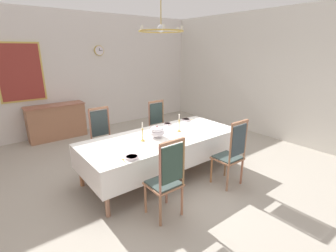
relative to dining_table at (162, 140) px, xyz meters
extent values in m
cube|color=#ACA497|center=(0.00, 0.02, -0.72)|extent=(7.06, 7.10, 0.04)
cube|color=silver|center=(0.00, 3.62, 0.92)|extent=(7.06, 0.08, 3.24)
cube|color=silver|center=(3.57, 0.02, 0.92)|extent=(0.08, 7.10, 3.24)
cylinder|color=#9D6E56|center=(-1.35, -0.52, -0.33)|extent=(0.07, 0.07, 0.74)
cylinder|color=#A76854|center=(1.35, -0.52, -0.33)|extent=(0.07, 0.07, 0.74)
cylinder|color=#AC6C45|center=(-1.35, 0.52, -0.33)|extent=(0.07, 0.07, 0.74)
cylinder|color=#A37049|center=(1.35, 0.52, -0.33)|extent=(0.07, 0.07, 0.74)
cube|color=#A36D4D|center=(0.00, 0.00, 0.00)|extent=(2.78, 1.12, 0.08)
cube|color=#A26C4E|center=(0.00, 0.00, 0.05)|extent=(2.90, 1.24, 0.03)
cube|color=white|center=(0.00, 0.00, 0.07)|extent=(2.92, 1.26, 0.00)
cube|color=white|center=(0.00, -0.62, -0.15)|extent=(2.92, 0.00, 0.43)
cube|color=white|center=(0.00, 0.62, -0.15)|extent=(2.92, 0.00, 0.43)
cube|color=white|center=(-1.45, 0.00, -0.15)|extent=(0.00, 1.26, 0.43)
cube|color=white|center=(1.45, 0.00, -0.15)|extent=(0.00, 1.26, 0.43)
cylinder|color=#A57152|center=(-0.88, -0.78, -0.47)|extent=(0.04, 0.04, 0.47)
cylinder|color=#A76C56|center=(-0.50, -0.78, -0.47)|extent=(0.04, 0.04, 0.47)
cylinder|color=#9A694C|center=(-0.88, -1.14, -0.47)|extent=(0.04, 0.04, 0.47)
cylinder|color=#A96D51|center=(-0.50, -1.14, -0.47)|extent=(0.04, 0.04, 0.47)
cube|color=#A26C4E|center=(-0.69, -0.96, -0.22)|extent=(0.44, 0.42, 0.03)
cube|color=#364441|center=(-0.69, -0.96, -0.19)|extent=(0.40, 0.38, 0.02)
cylinder|color=#A56654|center=(-0.88, -1.15, 0.13)|extent=(0.03, 0.03, 0.68)
cylinder|color=#9C7147|center=(-0.49, -1.15, 0.13)|extent=(0.03, 0.03, 0.68)
cube|color=#30463C|center=(-0.69, -1.15, 0.17)|extent=(0.34, 0.02, 0.51)
cube|color=#A26C4E|center=(-0.69, -1.15, 0.47)|extent=(0.40, 0.04, 0.04)
cylinder|color=#9F7344|center=(-0.50, 0.78, -0.47)|extent=(0.04, 0.04, 0.47)
cylinder|color=#AA6744|center=(-0.88, 0.78, -0.47)|extent=(0.04, 0.04, 0.47)
cylinder|color=#A27144|center=(-0.50, 1.14, -0.47)|extent=(0.04, 0.04, 0.47)
cylinder|color=#9A6B4E|center=(-0.88, 1.14, -0.47)|extent=(0.04, 0.04, 0.47)
cube|color=#A26C4E|center=(-0.69, 0.96, -0.22)|extent=(0.44, 0.42, 0.03)
cube|color=#364441|center=(-0.69, 0.96, -0.19)|extent=(0.40, 0.38, 0.02)
cylinder|color=#A6644D|center=(-0.49, 1.15, 0.13)|extent=(0.03, 0.03, 0.68)
cylinder|color=#AA6953|center=(-0.88, 1.15, 0.13)|extent=(0.03, 0.03, 0.68)
cube|color=#343F40|center=(-0.69, 1.15, 0.17)|extent=(0.34, 0.02, 0.51)
cube|color=#A26C4E|center=(-0.69, 1.15, 0.47)|extent=(0.40, 0.04, 0.04)
cylinder|color=#AB6E44|center=(0.50, -0.78, -0.47)|extent=(0.04, 0.04, 0.47)
cylinder|color=#9A704C|center=(0.88, -0.78, -0.47)|extent=(0.04, 0.04, 0.47)
cylinder|color=#A47358|center=(0.50, -1.14, -0.47)|extent=(0.04, 0.04, 0.47)
cylinder|color=#A8664D|center=(0.88, -1.14, -0.47)|extent=(0.04, 0.04, 0.47)
cube|color=#A26C4E|center=(0.69, -0.96, -0.22)|extent=(0.44, 0.42, 0.03)
cube|color=#364441|center=(0.69, -0.96, -0.19)|extent=(0.40, 0.38, 0.02)
cylinder|color=#9A6647|center=(0.50, -1.15, 0.13)|extent=(0.03, 0.03, 0.68)
cylinder|color=#A67557|center=(0.89, -1.15, 0.13)|extent=(0.03, 0.03, 0.68)
cube|color=#354349|center=(0.69, -1.15, 0.17)|extent=(0.34, 0.02, 0.51)
cube|color=#A26C4E|center=(0.69, -1.15, 0.47)|extent=(0.40, 0.04, 0.04)
cylinder|color=#A57052|center=(0.88, 0.78, -0.47)|extent=(0.04, 0.04, 0.47)
cylinder|color=#A5674B|center=(0.50, 0.78, -0.47)|extent=(0.04, 0.04, 0.47)
cylinder|color=#9F6256|center=(0.88, 1.14, -0.47)|extent=(0.04, 0.04, 0.47)
cylinder|color=#A87647|center=(0.50, 1.14, -0.47)|extent=(0.04, 0.04, 0.47)
cube|color=#A26C4E|center=(0.69, 0.96, -0.22)|extent=(0.44, 0.42, 0.03)
cube|color=#364441|center=(0.69, 0.96, -0.19)|extent=(0.40, 0.38, 0.02)
cylinder|color=#A06F4B|center=(0.89, 1.15, 0.11)|extent=(0.03, 0.03, 0.63)
cylinder|color=#A06752|center=(0.50, 1.15, 0.11)|extent=(0.03, 0.03, 0.63)
cube|color=#324542|center=(0.69, 1.15, 0.14)|extent=(0.34, 0.02, 0.48)
cube|color=#A26C4E|center=(0.69, 1.15, 0.43)|extent=(0.40, 0.04, 0.04)
cylinder|color=silver|center=(-0.11, 0.00, 0.08)|extent=(0.15, 0.15, 0.02)
ellipsoid|color=silver|center=(-0.11, 0.00, 0.15)|extent=(0.27, 0.27, 0.12)
ellipsoid|color=silver|center=(-0.11, 0.00, 0.22)|extent=(0.24, 0.24, 0.09)
sphere|color=maroon|center=(-0.11, 0.00, 0.27)|extent=(0.03, 0.03, 0.03)
cylinder|color=gold|center=(-0.41, 0.00, 0.08)|extent=(0.07, 0.07, 0.02)
cylinder|color=gold|center=(-0.41, 0.00, 0.19)|extent=(0.02, 0.02, 0.20)
cone|color=gold|center=(-0.41, 0.00, 0.29)|extent=(0.04, 0.04, 0.02)
cylinder|color=silver|center=(-0.41, 0.00, 0.35)|extent=(0.02, 0.02, 0.10)
cylinder|color=gold|center=(0.41, 0.00, 0.08)|extent=(0.07, 0.07, 0.02)
cylinder|color=gold|center=(0.41, 0.00, 0.19)|extent=(0.02, 0.02, 0.21)
cone|color=gold|center=(0.41, 0.00, 0.30)|extent=(0.04, 0.04, 0.02)
cylinder|color=silver|center=(0.41, 0.00, 0.36)|extent=(0.02, 0.02, 0.10)
cylinder|color=silver|center=(-0.91, -0.50, 0.09)|extent=(0.20, 0.20, 0.04)
cylinder|color=silver|center=(-0.91, -0.50, 0.09)|extent=(0.16, 0.16, 0.02)
torus|color=maroon|center=(-0.91, -0.50, 0.10)|extent=(0.19, 0.19, 0.01)
cylinder|color=silver|center=(1.02, 0.48, 0.09)|extent=(0.18, 0.18, 0.03)
cylinder|color=white|center=(1.02, 0.48, 0.09)|extent=(0.15, 0.15, 0.02)
torus|color=maroon|center=(1.02, 0.48, 0.10)|extent=(0.18, 0.18, 0.01)
cylinder|color=silver|center=(0.51, 0.49, 0.09)|extent=(0.15, 0.15, 0.03)
cylinder|color=silver|center=(0.51, 0.49, 0.09)|extent=(0.12, 0.12, 0.02)
torus|color=maroon|center=(0.51, 0.49, 0.10)|extent=(0.15, 0.15, 0.01)
cube|color=gold|center=(-1.05, -0.54, 0.07)|extent=(0.03, 0.14, 0.00)
ellipsoid|color=gold|center=(-1.04, -0.46, 0.08)|extent=(0.03, 0.05, 0.01)
cube|color=gold|center=(1.15, 0.44, 0.07)|extent=(0.04, 0.14, 0.00)
ellipsoid|color=gold|center=(1.14, 0.52, 0.08)|extent=(0.03, 0.05, 0.01)
cube|color=#A26C4E|center=(-0.99, 3.30, -0.26)|extent=(1.40, 0.44, 0.88)
cube|color=#A4644E|center=(-0.99, 3.30, 0.19)|extent=(1.44, 0.48, 0.02)
cube|color=#A96753|center=(-0.64, 3.52, -0.26)|extent=(0.59, 0.01, 0.70)
cube|color=#9A6D4C|center=(-1.34, 3.52, -0.26)|extent=(0.59, 0.01, 0.70)
cylinder|color=#D1B251|center=(0.44, 3.55, 1.53)|extent=(0.28, 0.05, 0.28)
cylinder|color=silver|center=(0.44, 3.52, 1.53)|extent=(0.25, 0.01, 0.25)
cube|color=black|center=(0.44, 3.51, 1.56)|extent=(0.01, 0.00, 0.07)
cube|color=black|center=(0.48, 3.51, 1.53)|extent=(0.10, 0.00, 0.01)
cube|color=#D1B251|center=(-1.59, 3.56, 1.03)|extent=(1.01, 0.04, 1.41)
cube|color=maroon|center=(-1.59, 3.53, 1.03)|extent=(0.93, 0.01, 1.33)
cylinder|color=gold|center=(0.00, 0.00, 2.19)|extent=(0.02, 0.02, 0.60)
sphere|color=white|center=(0.00, 0.00, 1.89)|extent=(0.12, 0.12, 0.12)
torus|color=gold|center=(0.00, 0.00, 1.85)|extent=(0.73, 0.73, 0.02)
cylinder|color=silver|center=(0.35, 0.00, 1.89)|extent=(0.04, 0.04, 0.06)
cylinder|color=silver|center=(0.18, 0.30, 1.89)|extent=(0.04, 0.04, 0.06)
cylinder|color=silver|center=(-0.18, 0.30, 1.89)|extent=(0.04, 0.04, 0.06)
cylinder|color=silver|center=(-0.35, 0.00, 1.89)|extent=(0.04, 0.04, 0.06)
cylinder|color=silver|center=(-0.18, -0.30, 1.89)|extent=(0.04, 0.04, 0.06)
cylinder|color=silver|center=(0.18, -0.30, 1.89)|extent=(0.04, 0.04, 0.06)
camera|label=1|loc=(-2.50, -3.38, 1.59)|focal=26.31mm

